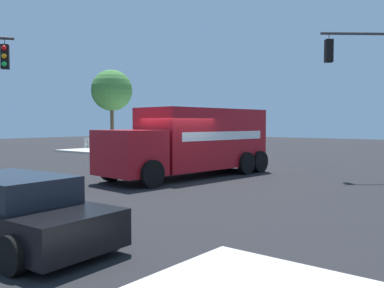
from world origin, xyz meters
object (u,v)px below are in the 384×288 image
(sedan_black, at_px, (13,212))
(pedestrian_crossing, at_px, (177,138))
(delivery_truck, at_px, (193,141))
(pedestrian_near_corner, at_px, (145,138))
(shade_tree_near, at_px, (112,91))

(sedan_black, height_order, pedestrian_crossing, pedestrian_crossing)
(sedan_black, bearing_deg, pedestrian_crossing, -146.42)
(delivery_truck, distance_m, pedestrian_crossing, 14.35)
(sedan_black, distance_m, pedestrian_crossing, 24.69)
(pedestrian_near_corner, relative_size, shade_tree_near, 0.25)
(shade_tree_near, bearing_deg, sedan_black, 46.05)
(delivery_truck, bearing_deg, shade_tree_near, -121.10)
(delivery_truck, relative_size, pedestrian_crossing, 4.68)
(delivery_truck, bearing_deg, pedestrian_near_corner, -127.08)
(delivery_truck, distance_m, sedan_black, 10.89)
(sedan_black, relative_size, pedestrian_near_corner, 2.52)
(delivery_truck, xyz_separation_m, shade_tree_near, (-10.97, -18.18, 3.73))
(delivery_truck, distance_m, shade_tree_near, 21.56)
(pedestrian_near_corner, bearing_deg, delivery_truck, 52.92)
(pedestrian_crossing, bearing_deg, delivery_truck, 43.63)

